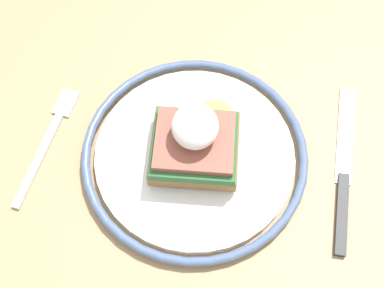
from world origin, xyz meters
TOP-DOWN VIEW (x-y plane):
  - dining_table at (0.00, 0.00)m, footprint 0.90×0.80m
  - plate at (-0.00, 0.05)m, footprint 0.26×0.26m
  - sandwich at (-0.00, 0.05)m, footprint 0.10×0.12m
  - fork at (-0.17, 0.05)m, footprint 0.05×0.16m
  - knife at (0.17, 0.03)m, footprint 0.03×0.21m

SIDE VIEW (x-z plane):
  - dining_table at x=0.00m, z-range 0.24..0.97m
  - fork at x=-0.17m, z-range 0.72..0.73m
  - knife at x=0.17m, z-range 0.72..0.73m
  - plate at x=0.00m, z-range 0.72..0.74m
  - sandwich at x=0.00m, z-range 0.73..0.80m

